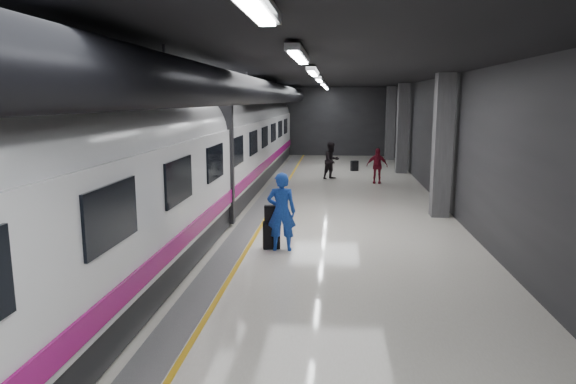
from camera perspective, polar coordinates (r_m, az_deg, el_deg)
name	(u,v)px	position (r m, az deg, el deg)	size (l,w,h in m)	color
ground	(293,228)	(15.01, 0.53, -4.00)	(40.00, 40.00, 0.00)	white
platform_hall	(286,105)	(15.53, -0.21, 9.67)	(10.02, 40.02, 4.51)	black
train	(182,156)	(15.26, -11.73, 3.92)	(3.05, 38.00, 4.05)	black
traveler_main	(281,212)	(12.60, -0.73, -2.20)	(0.71, 0.47, 1.95)	blue
suitcase_main	(271,235)	(12.91, -1.86, -4.81)	(0.42, 0.26, 0.68)	black
shoulder_bag	(271,214)	(12.77, -1.93, -2.43)	(0.31, 0.17, 0.42)	black
traveler_far_a	(332,161)	(24.21, 4.86, 3.51)	(0.85, 0.66, 1.75)	black
traveler_far_b	(377,166)	(23.23, 9.86, 2.89)	(0.92, 0.38, 1.57)	maroon
suitcase_far	(354,166)	(27.18, 7.40, 2.91)	(0.37, 0.24, 0.54)	black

